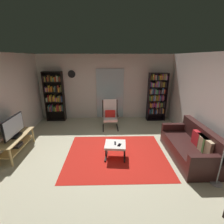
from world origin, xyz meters
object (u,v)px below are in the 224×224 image
Objects in this scene: television at (14,127)px; ottoman at (115,146)px; wall_clock at (72,74)px; lounge_armchair at (110,113)px; bookshelf_near_tv at (54,95)px; leather_sofa at (191,147)px; tv_remote at (115,143)px; bookshelf_near_sofa at (157,96)px; cell_phone at (119,145)px; tv_stand at (17,142)px.

ottoman is (2.62, -0.28, -0.43)m from television.
lounge_armchair is at bearing -32.73° from wall_clock.
bookshelf_near_tv is 1.09× the size of leather_sofa.
bookshelf_near_tv is (0.32, 2.46, 0.29)m from television.
leather_sofa is 1.92m from tv_remote.
bookshelf_near_sofa reaches higher than leather_sofa.
ottoman is at bearing 167.34° from cell_phone.
bookshelf_near_tv is (0.32, 2.47, 0.72)m from tv_stand.
lounge_armchair is at bearing 33.69° from tv_stand.
bookshelf_near_tv is 13.68× the size of tv_remote.
ottoman is (2.30, -2.74, -0.72)m from bookshelf_near_tv.
television is at bearing 76.76° from tv_stand.
television is at bearing -151.35° from bookshelf_near_sofa.
tv_stand is 2.64m from ottoman.
bookshelf_near_tv is 14.07× the size of cell_phone.
lounge_armchair reaches higher than cell_phone.
cell_phone is (2.40, -2.81, -0.64)m from bookshelf_near_tv.
bookshelf_near_sofa is 3.28m from cell_phone.
bookshelf_near_tv is at bearing 153.68° from cell_phone.
tv_stand is at bearing -103.24° from television.
television is 2.65m from tv_remote.
wall_clock reaches higher than tv_remote.
bookshelf_near_tv is 5.12m from leather_sofa.
tv_remote is (2.62, -0.26, -0.35)m from television.
lounge_armchair is at bearing 118.92° from cell_phone.
lounge_armchair is at bearing -158.74° from bookshelf_near_sofa.
leather_sofa reaches higher than tv_stand.
television is at bearing -111.37° from wall_clock.
lounge_armchair is (2.20, -0.79, -0.50)m from bookshelf_near_tv.
television reaches higher than lounge_armchair.
television reaches higher than cell_phone.
bookshelf_near_sofa reaches higher than television.
bookshelf_near_sofa is at bearing 56.49° from ottoman.
television is 5.01m from bookshelf_near_sofa.
wall_clock is (-1.69, 2.98, 1.46)m from cell_phone.
bookshelf_near_tv reaches higher than tv_stand.
bookshelf_near_sofa reaches higher than tv_remote.
tv_stand is 9.27× the size of cell_phone.
tv_stand is 5.06m from bookshelf_near_sofa.
tv_remote is at bearing -5.78° from television.
cell_phone is at bearing -7.14° from tv_stand.
cell_phone is at bearing 179.82° from leather_sofa.
ottoman is (-1.91, 0.08, 0.01)m from leather_sofa.
ottoman is at bearing -78.06° from tv_remote.
tv_remote is (0.10, -1.93, -0.14)m from lounge_armchair.
ottoman is (2.62, -0.27, 0.00)m from tv_stand.
bookshelf_near_sofa is 6.57× the size of wall_clock.
lounge_armchair is (2.52, 1.67, -0.21)m from television.
cell_phone is (-1.68, -2.75, -0.62)m from bookshelf_near_sofa.
television is 0.50× the size of leather_sofa.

